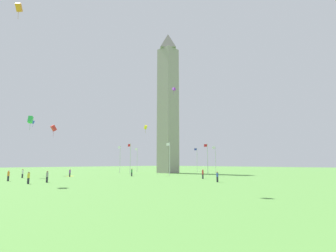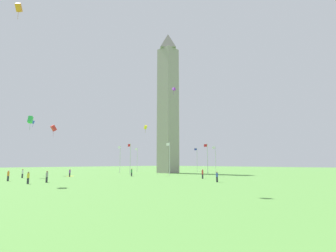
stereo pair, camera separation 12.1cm
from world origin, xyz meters
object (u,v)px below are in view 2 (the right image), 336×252
Objects in this scene: flagpole_e at (130,157)px; flagpole_w at (197,159)px; kite_purple_delta at (174,90)px; kite_yellow_box at (145,127)px; person_blue_shirt at (217,177)px; kite_blue_box at (33,122)px; kite_red_box at (54,128)px; flagpole_s at (207,157)px; flagpole_n at (137,159)px; person_orange_shirt at (8,176)px; kite_green_box at (30,120)px; flagpole_se at (169,157)px; person_gray_shirt at (47,177)px; kite_orange_box at (19,8)px; person_red_shirt at (203,174)px; person_white_shirt at (22,174)px; person_green_shirt at (132,172)px; person_yellow_shirt at (28,178)px; obelisk_monument at (168,101)px; flagpole_sw at (215,158)px; flagpole_nw at (167,159)px; flagpole_ne at (120,158)px; picnic_blanket_near_first_person at (70,176)px; person_purple_shirt at (70,173)px.

flagpole_w is at bearing -90.00° from flagpole_e.
kite_purple_delta is 1.11× the size of kite_yellow_box.
kite_blue_box is at bearing 63.36° from person_blue_shirt.
flagpole_s is at bearing -130.27° from kite_red_box.
person_orange_shirt is (-18.24, 42.07, -3.39)m from flagpole_n.
kite_green_box reaches higher than flagpole_e.
flagpole_se is at bearing -137.38° from kite_blue_box.
person_gray_shirt is 40.16m from kite_purple_delta.
kite_purple_delta is 0.73× the size of kite_orange_box.
flagpole_w is at bearing -16.63° from person_red_shirt.
kite_green_box is 1.01× the size of kite_orange_box.
kite_purple_delta is 13.49m from kite_yellow_box.
kite_orange_box reaches higher than person_orange_shirt.
person_white_shirt reaches higher than person_green_shirt.
flagpole_n is at bearing 20.25° from person_gray_shirt.
flagpole_e is 4.34× the size of person_red_shirt.
kite_yellow_box is (-10.59, -22.59, -0.37)m from kite_green_box.
kite_purple_delta is 31.46m from kite_red_box.
person_yellow_shirt is 42.71m from kite_purple_delta.
kite_red_box is at bearing 60.19° from person_blue_shirt.
kite_yellow_box reaches higher than person_red_shirt.
obelisk_monument is 21.98× the size of kite_yellow_box.
person_red_shirt is at bearing 118.65° from flagpole_sw.
obelisk_monument is 5.46× the size of flagpole_w.
flagpole_nw is 4.59× the size of person_yellow_shirt.
person_green_shirt is (-17.02, 9.31, -3.42)m from flagpole_ne.
flagpole_se and flagpole_sw have the same top height.
picnic_blanket_near_first_person is at bearing 104.27° from person_green_shirt.
kite_orange_box reaches higher than person_blue_shirt.
flagpole_ne is 4.59× the size of person_yellow_shirt.
kite_orange_box is at bearing 101.80° from person_gray_shirt.
person_yellow_shirt is 1.02× the size of kite_blue_box.
obelisk_monument is 9.01m from kite_purple_delta.
flagpole_se is at bearing -8.56° from person_gray_shirt.
person_green_shirt is at bearing 102.47° from flagpole_w.
person_purple_shirt is at bearing 68.63° from kite_yellow_box.
flagpole_e is at bearing 89.74° from obelisk_monument.
flagpole_e is 15.70m from person_purple_shirt.
person_red_shirt is (-23.61, 1.82, -3.37)m from flagpole_e.
kite_blue_box is at bearing 77.63° from flagpole_ne.
flagpole_s is 3.62× the size of kite_purple_delta.
flagpole_n is 29.85m from kite_red_box.
person_yellow_shirt is (-13.03, 28.20, -3.42)m from flagpole_e.
flagpole_nw is 39.25m from kite_red_box.
flagpole_sw is 58.46m from kite_orange_box.
obelisk_monument is at bearing 14.51° from person_blue_shirt.
person_red_shirt reaches higher than person_gray_shirt.
obelisk_monument is 24.75× the size of person_white_shirt.
flagpole_w is at bearing -69.37° from kite_purple_delta.
flagpole_ne reaches higher than person_gray_shirt.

